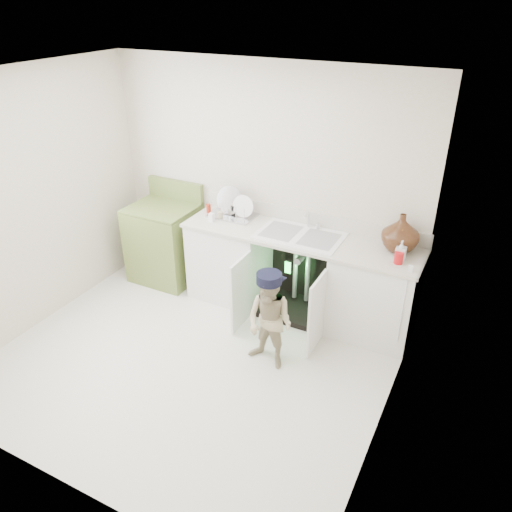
{
  "coord_description": "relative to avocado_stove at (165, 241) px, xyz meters",
  "views": [
    {
      "loc": [
        2.19,
        -2.97,
        3.07
      ],
      "look_at": [
        0.32,
        0.7,
        0.85
      ],
      "focal_mm": 35.0,
      "sensor_mm": 36.0,
      "label": 1
    }
  ],
  "objects": [
    {
      "name": "counter_run",
      "position": [
        1.71,
        0.03,
        0.02
      ],
      "size": [
        2.44,
        1.02,
        1.26
      ],
      "color": "white",
      "rests_on": "ground"
    },
    {
      "name": "repair_worker",
      "position": [
        1.77,
        -0.88,
        0.01
      ],
      "size": [
        0.5,
        0.78,
        0.94
      ],
      "rotation": [
        0.0,
        0.0,
        -0.17
      ],
      "color": "#C2B38B",
      "rests_on": "ground"
    },
    {
      "name": "avocado_stove",
      "position": [
        0.0,
        0.0,
        0.0
      ],
      "size": [
        0.73,
        0.65,
        1.13
      ],
      "color": "olive",
      "rests_on": "ground"
    },
    {
      "name": "ground",
      "position": [
        1.12,
        -1.18,
        -0.46
      ],
      "size": [
        3.5,
        3.5,
        0.0
      ],
      "primitive_type": "plane",
      "color": "beige",
      "rests_on": "ground"
    },
    {
      "name": "room_shell",
      "position": [
        1.12,
        -1.18,
        0.79
      ],
      "size": [
        6.0,
        5.5,
        1.26
      ],
      "color": "beige",
      "rests_on": "ground"
    }
  ]
}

